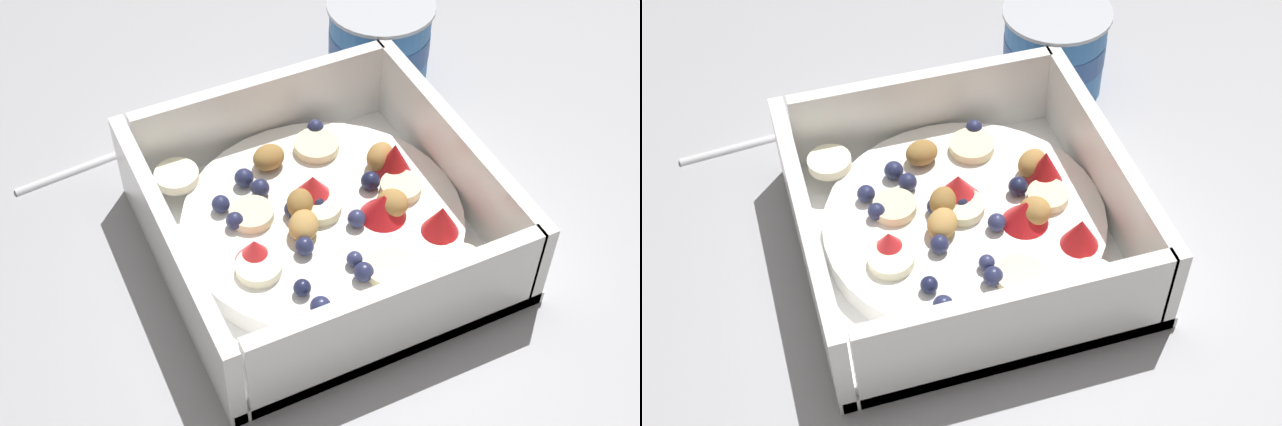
% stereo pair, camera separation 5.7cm
% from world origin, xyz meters
% --- Properties ---
extents(ground_plane, '(2.40, 2.40, 0.00)m').
position_xyz_m(ground_plane, '(0.00, 0.00, 0.00)').
color(ground_plane, '#9E9EA3').
extents(fruit_bowl, '(0.21, 0.21, 0.07)m').
position_xyz_m(fruit_bowl, '(-0.02, -0.00, 0.02)').
color(fruit_bowl, white).
rests_on(fruit_bowl, ground).
extents(spoon, '(0.04, 0.17, 0.01)m').
position_xyz_m(spoon, '(-0.16, -0.05, 0.00)').
color(spoon, silver).
rests_on(spoon, ground).
extents(yogurt_cup, '(0.08, 0.08, 0.07)m').
position_xyz_m(yogurt_cup, '(-0.16, 0.11, 0.04)').
color(yogurt_cup, '#3370B7').
rests_on(yogurt_cup, ground).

